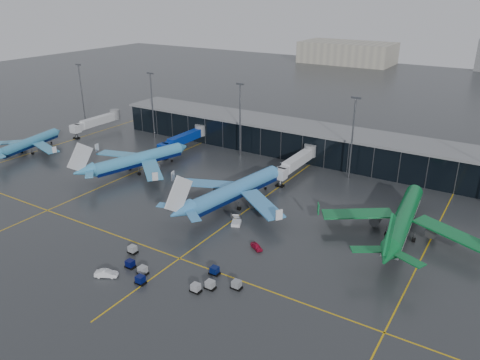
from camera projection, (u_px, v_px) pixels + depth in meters
The scene contains 13 objects.
ground at pixel (186, 221), 119.16m from camera, with size 600.00×600.00×0.00m, color #282B2D.
terminal_pier at pixel (294, 139), 165.67m from camera, with size 142.00×17.00×10.70m.
jet_bridges at pixel (183, 139), 168.28m from camera, with size 94.00×27.50×7.20m.
flood_masts at pixel (293, 126), 150.62m from camera, with size 203.00×0.50×25.50m.
taxi_lines at pixel (241, 214), 122.56m from camera, with size 220.00×120.00×0.02m.
airliner_klm_west at pixel (28, 137), 166.64m from camera, with size 31.94×36.38×11.18m, color #398FBD, non-canonical shape.
airliner_arkefly at pixel (138, 152), 148.87m from camera, with size 37.37×42.56×13.08m, color #3D96CA, non-canonical shape.
airliner_klm_near at pixel (236, 181), 125.53m from camera, with size 39.52×45.01×13.83m, color #3F8ED0, non-canonical shape.
airliner_aer_lingus at pixel (405, 208), 109.74m from camera, with size 40.20×45.78×14.07m, color #0C672F, non-canonical shape.
baggage_carts at pixel (174, 274), 95.69m from camera, with size 29.12×12.11×1.70m.
mobile_airstair at pixel (236, 222), 116.89m from camera, with size 3.29×3.81×3.45m.
service_van_red at pixel (257, 246), 105.98m from camera, with size 1.50×3.72×1.27m, color #AC0D2E.
service_van_white at pixel (106, 273), 95.74m from camera, with size 1.64×4.72×1.55m, color white.
Camera 1 is at (68.06, -82.70, 54.99)m, focal length 35.00 mm.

